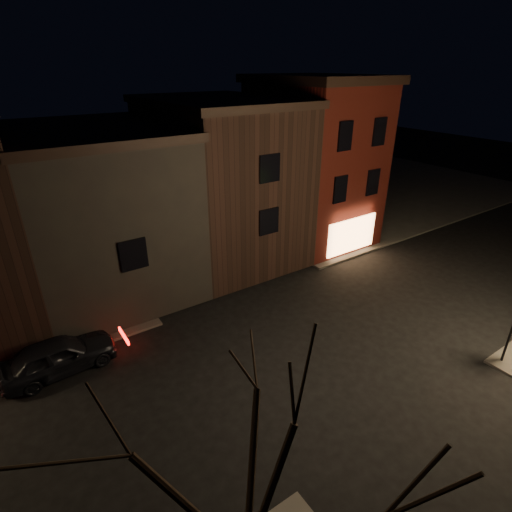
{
  "coord_description": "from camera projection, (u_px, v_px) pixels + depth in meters",
  "views": [
    {
      "loc": [
        -10.13,
        -10.43,
        11.16
      ],
      "look_at": [
        -0.82,
        3.25,
        3.2
      ],
      "focal_mm": 28.0,
      "sensor_mm": 36.0,
      "label": 1
    }
  ],
  "objects": [
    {
      "name": "ground",
      "position": [
        312.0,
        342.0,
        17.74
      ],
      "size": [
        120.0,
        120.0,
        0.0
      ],
      "primitive_type": "plane",
      "color": "black",
      "rests_on": "ground"
    },
    {
      "name": "sidewalk_far_right",
      "position": [
        329.0,
        179.0,
        42.76
      ],
      "size": [
        30.0,
        30.0,
        0.12
      ],
      "primitive_type": "cube",
      "color": "#2D2B28",
      "rests_on": "ground"
    },
    {
      "name": "corner_building",
      "position": [
        313.0,
        160.0,
        26.52
      ],
      "size": [
        6.5,
        8.5,
        10.5
      ],
      "color": "#51140E",
      "rests_on": "ground"
    },
    {
      "name": "row_building_a",
      "position": [
        220.0,
        180.0,
        24.23
      ],
      "size": [
        7.3,
        10.3,
        9.4
      ],
      "color": "black",
      "rests_on": "ground"
    },
    {
      "name": "row_building_b",
      "position": [
        100.0,
        210.0,
        20.77
      ],
      "size": [
        7.8,
        10.3,
        8.4
      ],
      "color": "black",
      "rests_on": "ground"
    },
    {
      "name": "bare_tree_left",
      "position": [
        245.0,
        478.0,
        6.12
      ],
      "size": [
        5.6,
        5.6,
        7.5
      ],
      "color": "black",
      "rests_on": "sidewalk_near_left"
    },
    {
      "name": "parked_car_a",
      "position": [
        59.0,
        355.0,
        15.83
      ],
      "size": [
        4.43,
        2.0,
        1.48
      ],
      "primitive_type": "imported",
      "rotation": [
        0.0,
        0.0,
        1.63
      ],
      "color": "black",
      "rests_on": "ground"
    }
  ]
}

